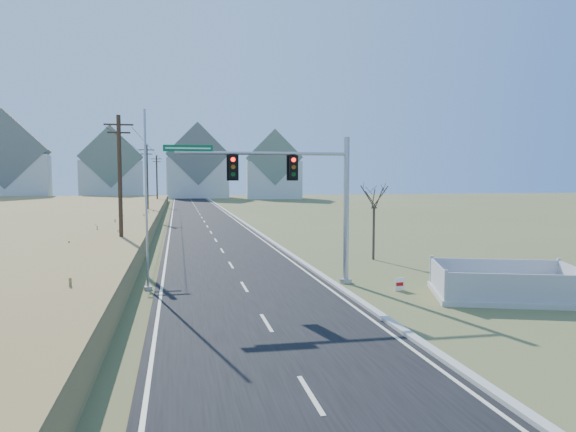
% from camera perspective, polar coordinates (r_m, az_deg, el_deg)
% --- Properties ---
extents(ground, '(260.00, 260.00, 0.00)m').
position_cam_1_polar(ground, '(20.00, -3.40, -10.38)').
color(ground, brown).
rests_on(ground, ground).
extents(road, '(8.00, 180.00, 0.06)m').
position_cam_1_polar(road, '(69.37, -9.70, 0.05)').
color(road, black).
rests_on(road, ground).
extents(curb, '(0.30, 180.00, 0.18)m').
position_cam_1_polar(curb, '(69.67, -6.29, 0.16)').
color(curb, '#B2AFA8').
rests_on(curb, ground).
extents(utility_pole_near, '(1.80, 0.26, 9.00)m').
position_cam_1_polar(utility_pole_near, '(34.32, -18.16, 3.44)').
color(utility_pole_near, '#422D1E').
rests_on(utility_pole_near, ground).
extents(utility_pole_mid, '(1.80, 0.26, 9.00)m').
position_cam_1_polar(utility_pole_mid, '(64.23, -15.38, 3.78)').
color(utility_pole_mid, '#422D1E').
rests_on(utility_pole_mid, ground).
extents(utility_pole_far, '(1.80, 0.26, 9.00)m').
position_cam_1_polar(utility_pole_far, '(94.20, -14.36, 3.91)').
color(utility_pole_far, '#422D1E').
rests_on(utility_pole_far, ground).
extents(condo_nw, '(17.69, 13.38, 19.05)m').
position_cam_1_polar(condo_nw, '(124.21, -28.67, 4.97)').
color(condo_nw, silver).
rests_on(condo_nw, ground).
extents(condo_nnw, '(14.93, 11.17, 17.03)m').
position_cam_1_polar(condo_nnw, '(128.03, -18.98, 4.88)').
color(condo_nnw, silver).
rests_on(condo_nnw, ground).
extents(condo_n, '(15.27, 10.20, 18.54)m').
position_cam_1_polar(condo_n, '(131.25, -10.04, 5.32)').
color(condo_n, silver).
rests_on(condo_n, ground).
extents(condo_ne, '(14.12, 10.51, 16.52)m').
position_cam_1_polar(condo_ne, '(125.26, -1.61, 5.08)').
color(condo_ne, silver).
rests_on(condo_ne, ground).
extents(traffic_signal_mast, '(8.76, 0.64, 6.97)m').
position_cam_1_polar(traffic_signal_mast, '(24.08, 2.27, 2.48)').
color(traffic_signal_mast, '#9EA0A5').
rests_on(traffic_signal_mast, ground).
extents(fence_enclosure, '(6.90, 5.75, 1.34)m').
position_cam_1_polar(fence_enclosure, '(23.80, 23.02, -7.67)').
color(fence_enclosure, '#B7B5AD').
rests_on(fence_enclosure, ground).
extents(open_sign, '(0.46, 0.11, 0.56)m').
position_cam_1_polar(open_sign, '(23.71, 12.28, -7.40)').
color(open_sign, white).
rests_on(open_sign, ground).
extents(flagpole, '(0.36, 0.36, 8.08)m').
position_cam_1_polar(flagpole, '(23.75, -15.43, -0.31)').
color(flagpole, '#B7B5AD').
rests_on(flagpole, ground).
extents(bare_tree, '(1.88, 1.88, 4.99)m').
position_cam_1_polar(bare_tree, '(31.90, 9.55, 2.36)').
color(bare_tree, '#4C3F33').
rests_on(bare_tree, ground).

